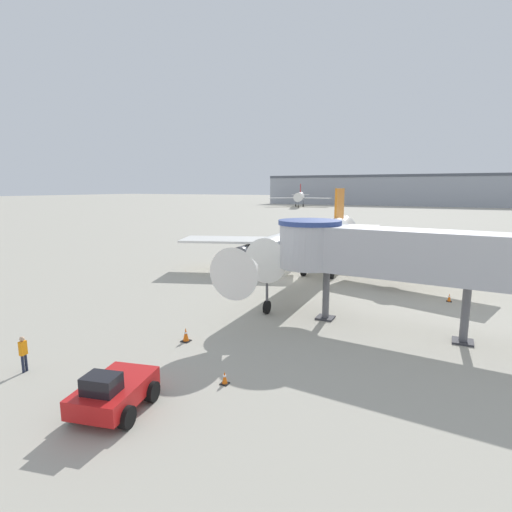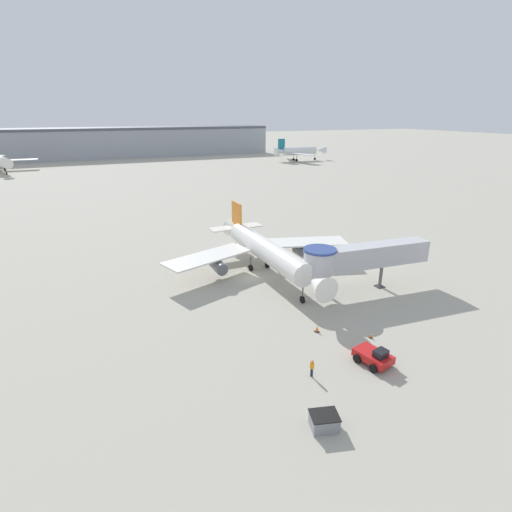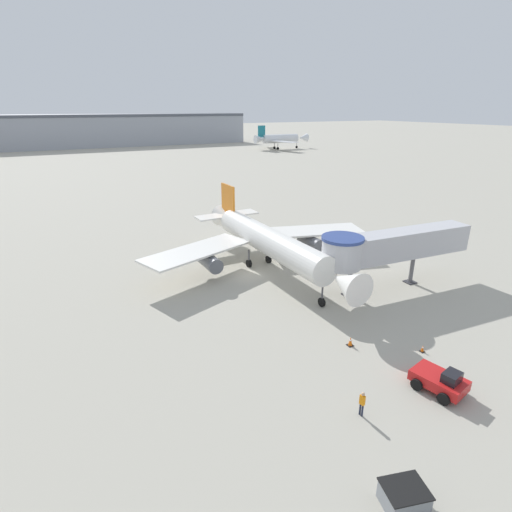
{
  "view_description": "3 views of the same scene",
  "coord_description": "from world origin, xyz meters",
  "px_view_note": "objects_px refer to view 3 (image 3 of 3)",
  "views": [
    {
      "loc": [
        13.55,
        -33.95,
        8.52
      ],
      "look_at": [
        -2.48,
        -1.47,
        2.3
      ],
      "focal_mm": 28.0,
      "sensor_mm": 36.0,
      "label": 1
    },
    {
      "loc": [
        -20.3,
        -48.31,
        22.2
      ],
      "look_at": [
        -1.51,
        -5.12,
        5.12
      ],
      "focal_mm": 28.0,
      "sensor_mm": 36.0,
      "label": 2
    },
    {
      "loc": [
        -18.91,
        -37.69,
        18.16
      ],
      "look_at": [
        -1.56,
        -4.21,
        3.99
      ],
      "focal_mm": 28.0,
      "sensor_mm": 36.0,
      "label": 3
    }
  ],
  "objects_px": {
    "traffic_cone_apron_front": "(423,349)",
    "background_jet_teal_tail": "(279,139)",
    "traffic_cone_starboard_wing": "(352,257)",
    "jet_bridge": "(387,246)",
    "traffic_cone_near_nose": "(350,341)",
    "ground_crew_marshaller": "(362,402)",
    "pushback_tug_red": "(440,380)",
    "main_airplane": "(266,241)",
    "service_container_gray": "(404,497)"
  },
  "relations": [
    {
      "from": "pushback_tug_red",
      "to": "background_jet_teal_tail",
      "type": "xyz_separation_m",
      "value": [
        73.79,
        146.61,
        3.74
      ]
    },
    {
      "from": "main_airplane",
      "to": "jet_bridge",
      "type": "bearing_deg",
      "value": -52.1
    },
    {
      "from": "traffic_cone_apron_front",
      "to": "ground_crew_marshaller",
      "type": "relative_size",
      "value": 0.34
    },
    {
      "from": "traffic_cone_near_nose",
      "to": "traffic_cone_starboard_wing",
      "type": "relative_size",
      "value": 1.28
    },
    {
      "from": "jet_bridge",
      "to": "pushback_tug_red",
      "type": "height_order",
      "value": "jet_bridge"
    },
    {
      "from": "traffic_cone_apron_front",
      "to": "traffic_cone_starboard_wing",
      "type": "distance_m",
      "value": 20.54
    },
    {
      "from": "service_container_gray",
      "to": "background_jet_teal_tail",
      "type": "distance_m",
      "value": 172.62
    },
    {
      "from": "traffic_cone_near_nose",
      "to": "ground_crew_marshaller",
      "type": "xyz_separation_m",
      "value": [
        -4.52,
        -6.42,
        0.61
      ]
    },
    {
      "from": "jet_bridge",
      "to": "traffic_cone_starboard_wing",
      "type": "distance_m",
      "value": 9.94
    },
    {
      "from": "jet_bridge",
      "to": "pushback_tug_red",
      "type": "xyz_separation_m",
      "value": [
        -8.33,
        -14.03,
        -3.95
      ]
    },
    {
      "from": "service_container_gray",
      "to": "traffic_cone_starboard_wing",
      "type": "relative_size",
      "value": 3.92
    },
    {
      "from": "main_airplane",
      "to": "service_container_gray",
      "type": "relative_size",
      "value": 11.87
    },
    {
      "from": "main_airplane",
      "to": "ground_crew_marshaller",
      "type": "xyz_separation_m",
      "value": [
        -6.18,
        -23.62,
        -2.6
      ]
    },
    {
      "from": "main_airplane",
      "to": "traffic_cone_apron_front",
      "type": "bearing_deg",
      "value": -83.81
    },
    {
      "from": "main_airplane",
      "to": "traffic_cone_near_nose",
      "type": "height_order",
      "value": "main_airplane"
    },
    {
      "from": "service_container_gray",
      "to": "traffic_cone_apron_front",
      "type": "bearing_deg",
      "value": 37.71
    },
    {
      "from": "service_container_gray",
      "to": "traffic_cone_near_nose",
      "type": "xyz_separation_m",
      "value": [
        6.85,
        12.07,
        -0.21
      ]
    },
    {
      "from": "main_airplane",
      "to": "traffic_cone_apron_front",
      "type": "height_order",
      "value": "main_airplane"
    },
    {
      "from": "pushback_tug_red",
      "to": "background_jet_teal_tail",
      "type": "bearing_deg",
      "value": 50.42
    },
    {
      "from": "jet_bridge",
      "to": "service_container_gray",
      "type": "bearing_deg",
      "value": -127.24
    },
    {
      "from": "jet_bridge",
      "to": "ground_crew_marshaller",
      "type": "bearing_deg",
      "value": -133.06
    },
    {
      "from": "main_airplane",
      "to": "jet_bridge",
      "type": "xyz_separation_m",
      "value": [
        8.44,
        -10.22,
        1.16
      ]
    },
    {
      "from": "pushback_tug_red",
      "to": "service_container_gray",
      "type": "bearing_deg",
      "value": -162.69
    },
    {
      "from": "traffic_cone_starboard_wing",
      "to": "service_container_gray",
      "type": "bearing_deg",
      "value": -126.13
    },
    {
      "from": "ground_crew_marshaller",
      "to": "pushback_tug_red",
      "type": "bearing_deg",
      "value": 75.32
    },
    {
      "from": "main_airplane",
      "to": "jet_bridge",
      "type": "relative_size",
      "value": 1.65
    },
    {
      "from": "main_airplane",
      "to": "traffic_cone_starboard_wing",
      "type": "bearing_deg",
      "value": -10.92
    },
    {
      "from": "traffic_cone_near_nose",
      "to": "ground_crew_marshaller",
      "type": "height_order",
      "value": "ground_crew_marshaller"
    },
    {
      "from": "traffic_cone_apron_front",
      "to": "ground_crew_marshaller",
      "type": "distance_m",
      "value": 9.55
    },
    {
      "from": "traffic_cone_near_nose",
      "to": "main_airplane",
      "type": "bearing_deg",
      "value": 84.47
    },
    {
      "from": "jet_bridge",
      "to": "traffic_cone_starboard_wing",
      "type": "height_order",
      "value": "jet_bridge"
    },
    {
      "from": "traffic_cone_near_nose",
      "to": "traffic_cone_apron_front",
      "type": "distance_m",
      "value": 5.57
    },
    {
      "from": "main_airplane",
      "to": "traffic_cone_starboard_wing",
      "type": "xyz_separation_m",
      "value": [
        11.48,
        -1.87,
        -3.3
      ]
    },
    {
      "from": "background_jet_teal_tail",
      "to": "traffic_cone_near_nose",
      "type": "bearing_deg",
      "value": 153.75
    },
    {
      "from": "jet_bridge",
      "to": "traffic_cone_starboard_wing",
      "type": "xyz_separation_m",
      "value": [
        3.05,
        8.34,
        -4.46
      ]
    },
    {
      "from": "jet_bridge",
      "to": "traffic_cone_apron_front",
      "type": "relative_size",
      "value": 29.69
    },
    {
      "from": "traffic_cone_starboard_wing",
      "to": "jet_bridge",
      "type": "bearing_deg",
      "value": -110.06
    },
    {
      "from": "jet_bridge",
      "to": "traffic_cone_apron_front",
      "type": "distance_m",
      "value": 12.54
    },
    {
      "from": "main_airplane",
      "to": "background_jet_teal_tail",
      "type": "relative_size",
      "value": 0.98
    },
    {
      "from": "traffic_cone_apron_front",
      "to": "background_jet_teal_tail",
      "type": "relative_size",
      "value": 0.02
    },
    {
      "from": "service_container_gray",
      "to": "ground_crew_marshaller",
      "type": "height_order",
      "value": "ground_crew_marshaller"
    },
    {
      "from": "main_airplane",
      "to": "traffic_cone_apron_front",
      "type": "distance_m",
      "value": 20.96
    },
    {
      "from": "jet_bridge",
      "to": "traffic_cone_near_nose",
      "type": "relative_size",
      "value": 22.0
    },
    {
      "from": "jet_bridge",
      "to": "background_jet_teal_tail",
      "type": "relative_size",
      "value": 0.59
    },
    {
      "from": "service_container_gray",
      "to": "background_jet_teal_tail",
      "type": "relative_size",
      "value": 0.08
    },
    {
      "from": "traffic_cone_near_nose",
      "to": "ground_crew_marshaller",
      "type": "distance_m",
      "value": 7.87
    },
    {
      "from": "main_airplane",
      "to": "service_container_gray",
      "type": "bearing_deg",
      "value": -107.87
    },
    {
      "from": "jet_bridge",
      "to": "background_jet_teal_tail",
      "type": "distance_m",
      "value": 147.86
    },
    {
      "from": "traffic_cone_near_nose",
      "to": "background_jet_teal_tail",
      "type": "relative_size",
      "value": 0.03
    },
    {
      "from": "pushback_tug_red",
      "to": "background_jet_teal_tail",
      "type": "distance_m",
      "value": 164.17
    }
  ]
}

